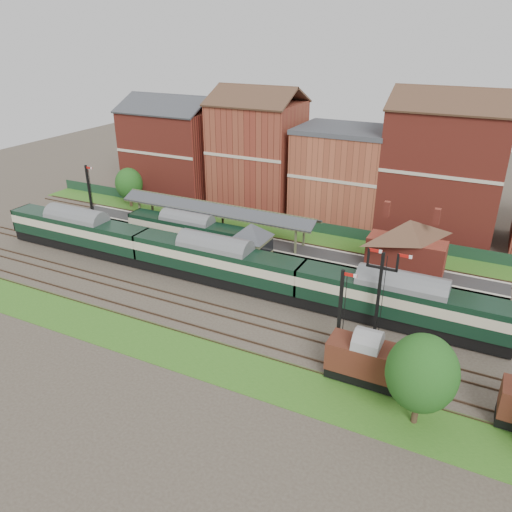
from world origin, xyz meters
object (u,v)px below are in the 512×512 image
at_px(semaphore_bracket, 380,289).
at_px(platform_railcar, 188,231).
at_px(goods_van_a, 366,360).
at_px(dmu_train, 216,260).
at_px(signal_box, 251,248).

distance_m(semaphore_bracket, platform_railcar, 27.01).
xyz_separation_m(semaphore_bracket, platform_railcar, (-25.35, 9.00, -2.46)).
xyz_separation_m(platform_railcar, goods_van_a, (26.14, -15.50, -0.19)).
height_order(dmu_train, goods_van_a, dmu_train).
bearing_deg(dmu_train, goods_van_a, -26.10).
relative_size(signal_box, goods_van_a, 1.05).
bearing_deg(goods_van_a, signal_box, 142.27).
bearing_deg(semaphore_bracket, platform_railcar, 160.45).
height_order(signal_box, goods_van_a, signal_box).
bearing_deg(signal_box, platform_railcar, 162.50).
relative_size(platform_railcar, goods_van_a, 2.80).
bearing_deg(dmu_train, signal_box, 52.00).
height_order(signal_box, semaphore_bracket, semaphore_bracket).
bearing_deg(signal_box, semaphore_bracket, -20.92).
xyz_separation_m(semaphore_bracket, goods_van_a, (0.79, -6.50, -2.65)).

